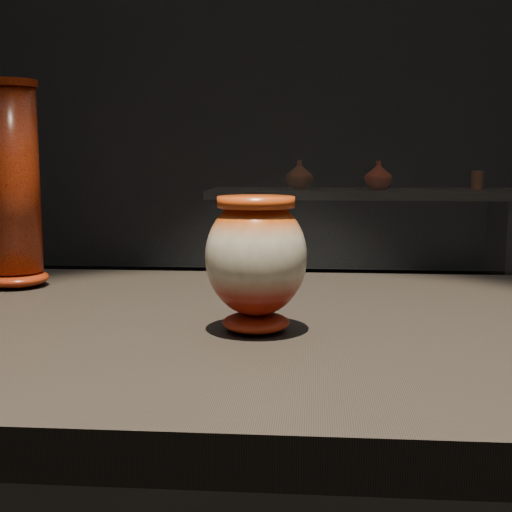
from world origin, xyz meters
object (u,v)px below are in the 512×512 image
(display_plinth, at_px, (342,509))
(tall_vase, at_px, (12,188))
(back_shelf, at_px, (366,231))
(main_vase, at_px, (256,258))

(display_plinth, distance_m, tall_vase, 0.74)
(display_plinth, relative_size, tall_vase, 5.78)
(display_plinth, height_order, back_shelf, same)
(main_vase, xyz_separation_m, tall_vase, (-0.43, 0.28, 0.07))
(back_shelf, bearing_deg, tall_vase, -103.90)
(display_plinth, xyz_separation_m, main_vase, (-0.12, -0.06, 0.36))
(main_vase, height_order, tall_vase, tall_vase)
(main_vase, relative_size, tall_vase, 0.50)
(display_plinth, bearing_deg, main_vase, -151.85)
(back_shelf, bearing_deg, display_plinth, -94.58)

